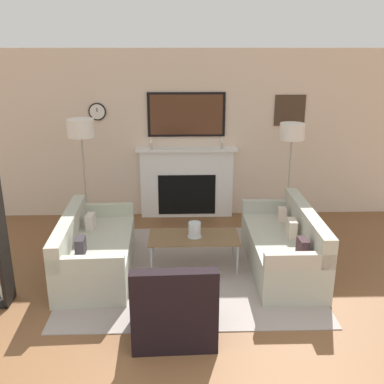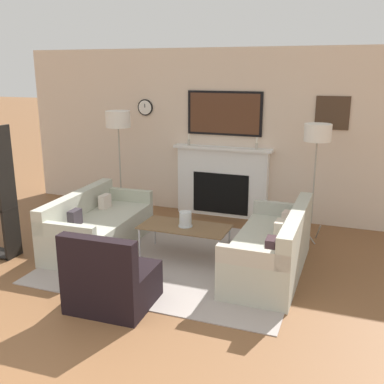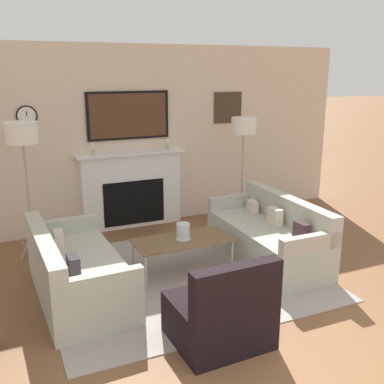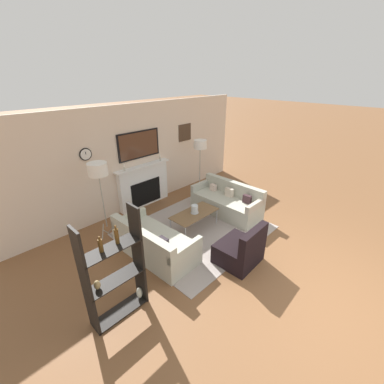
% 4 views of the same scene
% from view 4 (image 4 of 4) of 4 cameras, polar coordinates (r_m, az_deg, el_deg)
% --- Properties ---
extents(ground_plane, '(60.00, 60.00, 0.00)m').
position_cam_4_polar(ground_plane, '(5.02, 28.94, -21.02)').
color(ground_plane, brown).
extents(fireplace_wall, '(7.29, 0.28, 2.70)m').
position_cam_4_polar(fireplace_wall, '(6.94, -11.49, 6.61)').
color(fireplace_wall, beige).
rests_on(fireplace_wall, ground_plane).
extents(area_rug, '(3.03, 2.67, 0.01)m').
position_cam_4_polar(area_rug, '(6.07, 0.71, -8.54)').
color(area_rug, '#A0948D').
rests_on(area_rug, ground_plane).
extents(couch_left, '(0.90, 1.79, 0.74)m').
position_cam_4_polar(couch_left, '(5.26, -8.45, -11.25)').
color(couch_left, '#B4B5A2').
rests_on(couch_left, ground_plane).
extents(couch_right, '(0.78, 1.82, 0.80)m').
position_cam_4_polar(couch_right, '(6.74, 7.78, -2.32)').
color(couch_right, '#B4B5A2').
rests_on(couch_right, ground_plane).
extents(armchair, '(0.83, 0.75, 0.84)m').
position_cam_4_polar(armchair, '(5.12, 10.74, -12.60)').
color(armchair, black).
rests_on(armchair, ground_plane).
extents(coffee_table, '(1.15, 0.55, 0.42)m').
position_cam_4_polar(coffee_table, '(5.94, 0.56, -4.91)').
color(coffee_table, brown).
rests_on(coffee_table, ground_plane).
extents(hurricane_candle, '(0.18, 0.18, 0.19)m').
position_cam_4_polar(hurricane_candle, '(5.90, 0.58, -3.92)').
color(hurricane_candle, silver).
rests_on(hurricane_candle, coffee_table).
extents(floor_lamp_left, '(0.39, 0.39, 1.75)m').
position_cam_4_polar(floor_lamp_left, '(5.48, -20.20, 4.53)').
color(floor_lamp_left, '#9E998E').
rests_on(floor_lamp_left, ground_plane).
extents(floor_lamp_right, '(0.37, 0.37, 1.67)m').
position_cam_4_polar(floor_lamp_right, '(7.27, 1.83, 10.30)').
color(floor_lamp_right, '#9E998E').
rests_on(floor_lamp_right, ground_plane).
extents(shelf_unit, '(0.86, 0.28, 1.71)m').
position_cam_4_polar(shelf_unit, '(3.97, -16.74, -16.69)').
color(shelf_unit, black).
rests_on(shelf_unit, ground_plane).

